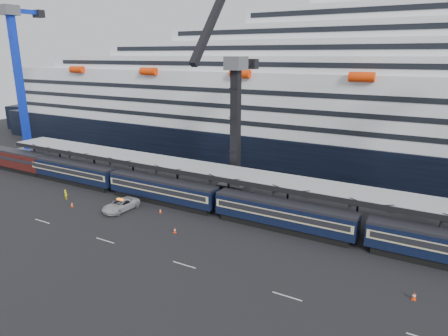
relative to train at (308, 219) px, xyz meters
The scene contains 12 objects.
ground 11.25m from the train, 65.06° to the right, with size 260.00×260.00×0.00m, color black.
train is the anchor object (origin of this frame).
canopy 6.85m from the train, 40.71° to the left, with size 130.00×6.25×5.53m.
cruise_ship 37.56m from the train, 84.34° to the left, with size 214.09×28.84×34.00m.
crane_blue 69.64m from the train, behind, with size 4.50×19.91×52.01m.
crane_dark_near 20.10m from the train, 150.76° to the left, with size 4.50×17.75×35.08m.
pickup_truck 27.37m from the train, 168.28° to the right, with size 2.75×5.96×1.66m, color #A5A8AC.
worker 38.32m from the train, behind, with size 0.58×0.38×1.59m, color #F9F10D.
traffic_cone_a 35.26m from the train, 166.65° to the right, with size 0.37×0.37×0.73m.
traffic_cone_b 21.40m from the train, behind, with size 0.34×0.34×0.67m.
traffic_cone_c 17.18m from the train, 152.65° to the right, with size 0.37×0.37×0.74m.
traffic_cone_d 15.86m from the train, 32.86° to the right, with size 0.41×0.41×0.81m.
Camera 1 is at (9.26, -35.92, 22.29)m, focal length 32.00 mm.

